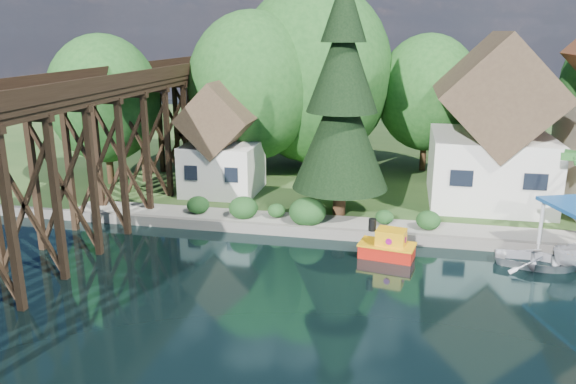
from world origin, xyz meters
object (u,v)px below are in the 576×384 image
trestle_bridge (81,148)px  shed (222,146)px  conifer (342,103)px  house_left (492,133)px  boat_white_a (540,259)px  tugboat (388,246)px

trestle_bridge → shed: 10.69m
trestle_bridge → conifer: bearing=23.2°
conifer → house_left: bearing=28.1°
shed → boat_white_a: (19.42, -8.35, -3.38)m
trestle_bridge → boat_white_a: 24.93m
house_left → trestle_bridge: bearing=-154.8°
trestle_bridge → tugboat: (16.85, 0.68, -4.72)m
conifer → tugboat: conifer is taller
tugboat → trestle_bridge: bearing=-177.7°
trestle_bridge → house_left: 25.42m
boat_white_a → tugboat: bearing=100.5°
boat_white_a → conifer: bearing=73.9°
trestle_bridge → tugboat: 17.51m
boat_white_a → trestle_bridge: bearing=100.5°
conifer → boat_white_a: conifer is taller
trestle_bridge → boat_white_a: trestle_bridge is taller
house_left → boat_white_a: bearing=-81.8°
conifer → tugboat: (3.19, -5.17, -6.80)m
trestle_bridge → conifer: size_ratio=3.07×
shed → boat_white_a: 21.41m
trestle_bridge → house_left: bearing=25.2°
house_left → boat_white_a: size_ratio=2.57×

